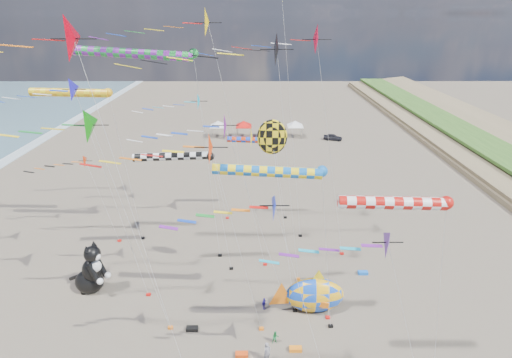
{
  "coord_description": "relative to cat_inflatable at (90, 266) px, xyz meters",
  "views": [
    {
      "loc": [
        0.99,
        -15.62,
        22.53
      ],
      "look_at": [
        1.13,
        12.0,
        11.05
      ],
      "focal_mm": 28.0,
      "sensor_mm": 36.0,
      "label": 1
    }
  ],
  "objects": [
    {
      "name": "child_blue",
      "position": [
        14.92,
        -2.5,
        -1.95
      ],
      "size": [
        0.57,
        0.67,
        1.07
      ],
      "primitive_type": "imported",
      "rotation": [
        0.0,
        0.0,
        0.97
      ],
      "color": "#2E239D",
      "rests_on": "ground"
    },
    {
      "name": "kite_bag_0",
      "position": [
        24.27,
        2.19,
        -2.34
      ],
      "size": [
        0.9,
        0.44,
        0.3
      ],
      "primitive_type": "cube",
      "color": "blue",
      "rests_on": "ground"
    },
    {
      "name": "delta_kite_6",
      "position": [
        11.68,
        -4.85,
        12.2
      ],
      "size": [
        9.99,
        2.33,
        16.13
      ],
      "color": "#FF3C0D",
      "rests_on": "ground"
    },
    {
      "name": "tent_row",
      "position": [
        14.63,
        46.85,
        0.66
      ],
      "size": [
        19.2,
        4.2,
        3.8
      ],
      "color": "white",
      "rests_on": "ground"
    },
    {
      "name": "angelfish_kite",
      "position": [
        15.24,
        -0.84,
        11.62
      ],
      "size": [
        3.74,
        3.02,
        15.54
      ],
      "color": "yellow",
      "rests_on": "ground"
    },
    {
      "name": "windsock_0",
      "position": [
        4.67,
        5.25,
        16.95
      ],
      "size": [
        11.56,
        0.81,
        19.91
      ],
      "color": "#1A9134",
      "rests_on": "ground"
    },
    {
      "name": "delta_kite_3",
      "position": [
        20.87,
        -12.36,
        8.73
      ],
      "size": [
        8.84,
        1.8,
        12.5
      ],
      "color": "#541A98",
      "rests_on": "ground"
    },
    {
      "name": "kite_bag_2",
      "position": [
        9.33,
        -4.89,
        -2.34
      ],
      "size": [
        0.9,
        0.44,
        0.3
      ],
      "primitive_type": "cube",
      "color": "black",
      "rests_on": "ground"
    },
    {
      "name": "delta_kite_4",
      "position": [
        13.86,
        -10.94,
        10.61
      ],
      "size": [
        9.85,
        1.71,
        14.34
      ],
      "color": "#0B22CE",
      "rests_on": "ground"
    },
    {
      "name": "delta_kite_11",
      "position": [
        -3.96,
        8.09,
        5.79
      ],
      "size": [
        8.37,
        1.53,
        9.49
      ],
      "color": "red",
      "rests_on": "ground"
    },
    {
      "name": "person_adult",
      "position": [
        15.0,
        -7.84,
        -1.7
      ],
      "size": [
        0.69,
        0.66,
        1.58
      ],
      "primitive_type": "imported",
      "rotation": [
        0.0,
        0.0,
        0.69
      ],
      "color": "gray",
      "rests_on": "ground"
    },
    {
      "name": "delta_kite_9",
      "position": [
        18.36,
        5.5,
        17.89
      ],
      "size": [
        13.61,
        2.71,
        21.99
      ],
      "color": "red",
      "rests_on": "ground"
    },
    {
      "name": "fish_inflatable",
      "position": [
        18.93,
        -2.66,
        -0.97
      ],
      "size": [
        6.3,
        2.28,
        3.97
      ],
      "color": "blue",
      "rests_on": "ground"
    },
    {
      "name": "delta_kite_0",
      "position": [
        0.04,
        -0.77,
        14.65
      ],
      "size": [
        11.11,
        1.88,
        18.47
      ],
      "color": "#2019CB",
      "rests_on": "ground"
    },
    {
      "name": "delta_kite_8",
      "position": [
        10.38,
        3.69,
        19.17
      ],
      "size": [
        12.77,
        2.42,
        23.17
      ],
      "color": "yellow",
      "rests_on": "ground"
    },
    {
      "name": "windsock_5",
      "position": [
        15.37,
        -4.61,
        10.48
      ],
      "size": [
        8.83,
        0.76,
        13.41
      ],
      "color": "blue",
      "rests_on": "ground"
    },
    {
      "name": "windsock_2",
      "position": [
        14.08,
        13.27,
        7.15
      ],
      "size": [
        6.88,
        0.68,
        10.05
      ],
      "color": "red",
      "rests_on": "ground"
    },
    {
      "name": "delta_kite_7",
      "position": [
        14.7,
        1.33,
        17.48
      ],
      "size": [
        13.42,
        2.67,
        21.58
      ],
      "color": "black",
      "rests_on": "ground"
    },
    {
      "name": "delta_kite_2",
      "position": [
        2.86,
        -4.71,
        13.14
      ],
      "size": [
        12.77,
        2.56,
        17.17
      ],
      "color": "#0E830D",
      "rests_on": "ground"
    },
    {
      "name": "cat_inflatable",
      "position": [
        0.0,
        0.0,
        0.0
      ],
      "size": [
        4.11,
        3.12,
        4.98
      ],
      "primitive_type": null,
      "rotation": [
        0.0,
        0.0,
        -0.4
      ],
      "color": "black",
      "rests_on": "ground"
    },
    {
      "name": "kite_bag_3",
      "position": [
        13.21,
        -7.42,
        -2.34
      ],
      "size": [
        0.9,
        0.44,
        0.3
      ],
      "primitive_type": "cube",
      "color": "#E74310",
      "rests_on": "ground"
    },
    {
      "name": "parked_car",
      "position": [
        29.25,
        44.85,
        -1.89
      ],
      "size": [
        3.77,
        2.4,
        1.2
      ],
      "primitive_type": "imported",
      "rotation": [
        0.0,
        0.0,
        1.26
      ],
      "color": "#26262D",
      "rests_on": "ground"
    },
    {
      "name": "windsock_1",
      "position": [
        -2.64,
        8.61,
        13.17
      ],
      "size": [
        8.94,
        0.82,
        16.14
      ],
      "color": "#EEA714",
      "rests_on": "ground"
    },
    {
      "name": "child_green",
      "position": [
        15.66,
        -6.2,
        -1.96
      ],
      "size": [
        0.58,
        0.5,
        1.05
      ],
      "primitive_type": "imported",
      "rotation": [
        0.0,
        0.0,
        0.22
      ],
      "color": "#228A44",
      "rests_on": "ground"
    },
    {
      "name": "windsock_3",
      "position": [
        22.08,
        -9.18,
        10.4
      ],
      "size": [
        7.6,
        0.77,
        13.34
      ],
      "color": "red",
      "rests_on": "ground"
    },
    {
      "name": "delta_kite_5",
      "position": [
        7.25,
        13.18,
        11.37
      ],
      "size": [
        9.39,
        1.91,
        15.18
      ],
      "color": "#0AAADA",
      "rests_on": "ground"
    },
    {
      "name": "delta_kite_10",
      "position": [
        5.85,
        -9.63,
        18.72
      ],
      "size": [
        11.98,
        2.46,
        22.73
      ],
      "color": "red",
      "rests_on": "ground"
    },
    {
      "name": "windsock_4",
      "position": [
        7.57,
        3.02,
        8.84
      ],
      "size": [
        8.16,
        0.72,
        11.76
      ],
      "color": "black",
      "rests_on": "ground"
    },
    {
      "name": "kite_bag_1",
      "position": [
        17.09,
        -6.94,
        -2.34
      ],
      "size": [
        0.9,
        0.44,
        0.3
      ],
      "primitive_type": "cube",
      "color": "orange",
      "rests_on": "ground"
    },
    {
      "name": "delta_kite_12",
      "position": [
        12.68,
        -1.34,
        12.7
      ],
      "size": [
        9.8,
        2.05,
        16.54
      ],
      "color": "#7F1393",
      "rests_on": "ground"
    }
  ]
}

